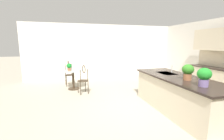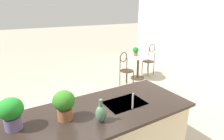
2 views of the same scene
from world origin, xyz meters
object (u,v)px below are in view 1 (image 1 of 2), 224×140
object	(u,v)px
bistro_table	(73,78)
chair_by_island	(83,78)
potted_plant_counter_far	(204,76)
potted_plant_on_table	(69,67)
chair_near_window	(69,72)
vase_on_counter	(186,72)
potted_plant_counter_near	(188,71)

from	to	relation	value
bistro_table	chair_by_island	size ratio (longest dim) A/B	0.77
potted_plant_counter_far	chair_by_island	bearing A→B (deg)	-144.80
bistro_table	potted_plant_on_table	world-z (taller)	potted_plant_on_table
chair_by_island	potted_plant_on_table	distance (m)	0.89
bistro_table	chair_near_window	xyz separation A→B (m)	(-0.62, -0.15, 0.13)
bistro_table	vase_on_counter	distance (m)	3.95
chair_near_window	potted_plant_counter_far	xyz separation A→B (m)	(4.28, 2.55, 0.56)
chair_near_window	potted_plant_counter_near	bearing A→B (deg)	35.45
chair_near_window	bistro_table	bearing A→B (deg)	13.98
bistro_table	potted_plant_counter_far	xyz separation A→B (m)	(3.66, 2.40, 0.69)
chair_near_window	chair_by_island	xyz separation A→B (m)	(1.33, 0.47, 0.00)
chair_by_island	potted_plant_counter_near	size ratio (longest dim) A/B	2.82
potted_plant_counter_near	potted_plant_counter_far	bearing A→B (deg)	-10.90
bistro_table	vase_on_counter	world-z (taller)	vase_on_counter
bistro_table	potted_plant_counter_far	size ratio (longest dim) A/B	2.14
chair_near_window	potted_plant_counter_far	distance (m)	5.02
bistro_table	potted_plant_counter_far	bearing A→B (deg)	33.22
potted_plant_counter_far	potted_plant_counter_near	bearing A→B (deg)	169.10
potted_plant_counter_far	vase_on_counter	xyz separation A→B (m)	(-0.90, 0.37, -0.10)
chair_by_island	potted_plant_counter_near	xyz separation A→B (m)	(2.41, 2.19, 0.56)
potted_plant_on_table	potted_plant_counter_far	xyz separation A→B (m)	(3.66, 2.54, 0.24)
potted_plant_counter_near	vase_on_counter	size ratio (longest dim) A/B	1.28
bistro_table	vase_on_counter	xyz separation A→B (m)	(2.76, 2.77, 0.58)
bistro_table	chair_by_island	xyz separation A→B (m)	(0.71, 0.31, 0.13)
vase_on_counter	potted_plant_on_table	bearing A→B (deg)	-133.46
potted_plant_counter_far	potted_plant_counter_near	distance (m)	0.56
bistro_table	chair_by_island	world-z (taller)	chair_by_island
potted_plant_on_table	potted_plant_counter_far	size ratio (longest dim) A/B	0.73
chair_by_island	vase_on_counter	xyz separation A→B (m)	(2.06, 2.46, 0.46)
bistro_table	potted_plant_counter_near	world-z (taller)	potted_plant_counter_near
chair_by_island	potted_plant_counter_far	bearing A→B (deg)	35.20
bistro_table	vase_on_counter	bearing A→B (deg)	45.08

